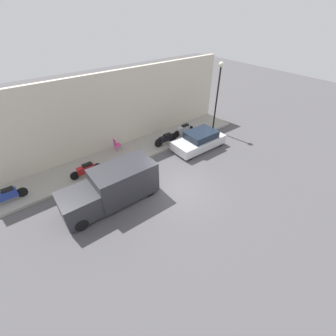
{
  "coord_description": "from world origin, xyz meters",
  "views": [
    {
      "loc": [
        -7.35,
        6.3,
        8.71
      ],
      "look_at": [
        1.28,
        -0.29,
        0.6
      ],
      "focal_mm": 24.0,
      "sensor_mm": 36.0,
      "label": 1
    }
  ],
  "objects_px": {
    "delivery_van": "(111,187)",
    "cafe_chair": "(116,144)",
    "scooter_silver": "(184,130)",
    "motorcycle_black": "(166,139)",
    "motorcycle_blue": "(7,195)",
    "streetlamp": "(218,86)",
    "parked_car": "(199,140)",
    "motorcycle_red": "(86,169)"
  },
  "relations": [
    {
      "from": "motorcycle_blue",
      "to": "motorcycle_black",
      "type": "xyz_separation_m",
      "value": [
        -0.28,
        -10.16,
        0.01
      ]
    },
    {
      "from": "scooter_silver",
      "to": "cafe_chair",
      "type": "bearing_deg",
      "value": 78.54
    },
    {
      "from": "parked_car",
      "to": "motorcycle_blue",
      "type": "bearing_deg",
      "value": 80.77
    },
    {
      "from": "delivery_van",
      "to": "cafe_chair",
      "type": "height_order",
      "value": "delivery_van"
    },
    {
      "from": "motorcycle_black",
      "to": "streetlamp",
      "type": "distance_m",
      "value": 5.57
    },
    {
      "from": "parked_car",
      "to": "motorcycle_red",
      "type": "bearing_deg",
      "value": 78.19
    },
    {
      "from": "streetlamp",
      "to": "cafe_chair",
      "type": "xyz_separation_m",
      "value": [
        1.74,
        7.92,
        -3.0
      ]
    },
    {
      "from": "motorcycle_red",
      "to": "scooter_silver",
      "type": "distance_m",
      "value": 8.03
    },
    {
      "from": "delivery_van",
      "to": "cafe_chair",
      "type": "bearing_deg",
      "value": -29.41
    },
    {
      "from": "cafe_chair",
      "to": "streetlamp",
      "type": "bearing_deg",
      "value": -102.36
    },
    {
      "from": "streetlamp",
      "to": "cafe_chair",
      "type": "bearing_deg",
      "value": 77.64
    },
    {
      "from": "delivery_van",
      "to": "streetlamp",
      "type": "relative_size",
      "value": 0.97
    },
    {
      "from": "scooter_silver",
      "to": "parked_car",
      "type": "bearing_deg",
      "value": 173.46
    },
    {
      "from": "motorcycle_red",
      "to": "motorcycle_blue",
      "type": "bearing_deg",
      "value": 85.77
    },
    {
      "from": "motorcycle_black",
      "to": "streetlamp",
      "type": "bearing_deg",
      "value": -94.5
    },
    {
      "from": "motorcycle_blue",
      "to": "cafe_chair",
      "type": "xyz_separation_m",
      "value": [
        1.1,
        -6.86,
        0.08
      ]
    },
    {
      "from": "motorcycle_blue",
      "to": "cafe_chair",
      "type": "height_order",
      "value": "cafe_chair"
    },
    {
      "from": "streetlamp",
      "to": "cafe_chair",
      "type": "relative_size",
      "value": 5.69
    },
    {
      "from": "delivery_van",
      "to": "cafe_chair",
      "type": "xyz_separation_m",
      "value": [
        4.28,
        -2.41,
        -0.32
      ]
    },
    {
      "from": "scooter_silver",
      "to": "cafe_chair",
      "type": "distance_m",
      "value": 5.39
    },
    {
      "from": "parked_car",
      "to": "delivery_van",
      "type": "height_order",
      "value": "delivery_van"
    },
    {
      "from": "parked_car",
      "to": "motorcycle_red",
      "type": "xyz_separation_m",
      "value": [
        1.63,
        7.8,
        -0.03
      ]
    },
    {
      "from": "motorcycle_blue",
      "to": "streetlamp",
      "type": "distance_m",
      "value": 15.12
    },
    {
      "from": "parked_car",
      "to": "cafe_chair",
      "type": "xyz_separation_m",
      "value": [
        3.03,
        5.06,
        0.06
      ]
    },
    {
      "from": "parked_car",
      "to": "motorcycle_black",
      "type": "bearing_deg",
      "value": 46.72
    },
    {
      "from": "parked_car",
      "to": "cafe_chair",
      "type": "distance_m",
      "value": 5.9
    },
    {
      "from": "motorcycle_blue",
      "to": "streetlamp",
      "type": "relative_size",
      "value": 0.37
    },
    {
      "from": "delivery_van",
      "to": "scooter_silver",
      "type": "xyz_separation_m",
      "value": [
        3.21,
        -7.7,
        -0.39
      ]
    },
    {
      "from": "delivery_van",
      "to": "motorcycle_blue",
      "type": "relative_size",
      "value": 2.62
    },
    {
      "from": "delivery_van",
      "to": "cafe_chair",
      "type": "distance_m",
      "value": 4.93
    },
    {
      "from": "motorcycle_blue",
      "to": "scooter_silver",
      "type": "relative_size",
      "value": 0.97
    },
    {
      "from": "motorcycle_blue",
      "to": "scooter_silver",
      "type": "height_order",
      "value": "scooter_silver"
    },
    {
      "from": "motorcycle_red",
      "to": "cafe_chair",
      "type": "bearing_deg",
      "value": -62.97
    },
    {
      "from": "parked_car",
      "to": "streetlamp",
      "type": "relative_size",
      "value": 0.76
    },
    {
      "from": "delivery_van",
      "to": "motorcycle_red",
      "type": "xyz_separation_m",
      "value": [
        2.88,
        0.33,
        -0.42
      ]
    },
    {
      "from": "delivery_van",
      "to": "motorcycle_red",
      "type": "distance_m",
      "value": 2.93
    },
    {
      "from": "motorcycle_blue",
      "to": "motorcycle_black",
      "type": "distance_m",
      "value": 10.16
    },
    {
      "from": "motorcycle_blue",
      "to": "motorcycle_red",
      "type": "distance_m",
      "value": 4.13
    },
    {
      "from": "scooter_silver",
      "to": "motorcycle_black",
      "type": "bearing_deg",
      "value": 98.59
    },
    {
      "from": "motorcycle_blue",
      "to": "motorcycle_red",
      "type": "relative_size",
      "value": 0.98
    },
    {
      "from": "motorcycle_red",
      "to": "motorcycle_black",
      "type": "relative_size",
      "value": 1.0
    },
    {
      "from": "delivery_van",
      "to": "cafe_chair",
      "type": "relative_size",
      "value": 5.49
    }
  ]
}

